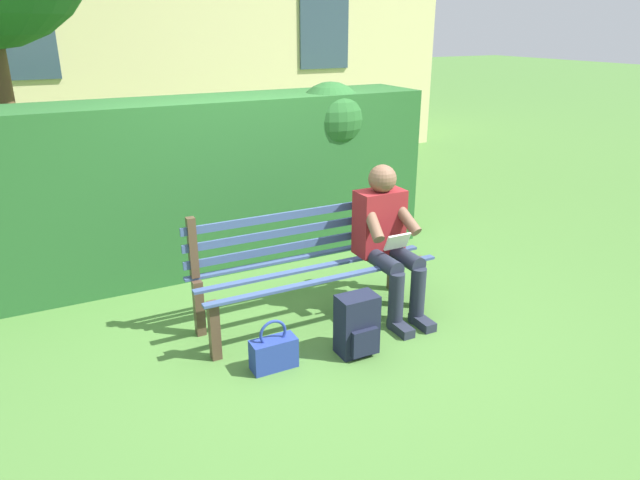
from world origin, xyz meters
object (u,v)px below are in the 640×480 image
at_px(person_seated, 387,237).
at_px(backpack, 357,325).
at_px(park_bench, 309,261).
at_px(handbag, 274,352).

bearing_deg(person_seated, backpack, 40.70).
xyz_separation_m(park_bench, person_seated, (-0.59, 0.19, 0.17)).
relative_size(park_bench, person_seated, 1.59).
distance_m(person_seated, handbag, 1.31).
relative_size(person_seated, handbag, 3.26).
bearing_deg(handbag, backpack, 171.91).
bearing_deg(park_bench, backpack, 94.59).
height_order(backpack, handbag, backpack).
relative_size(park_bench, handbag, 5.19).
distance_m(person_seated, backpack, 0.82).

